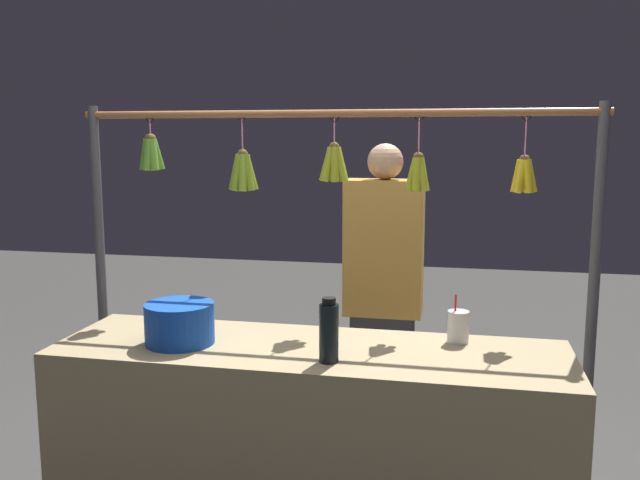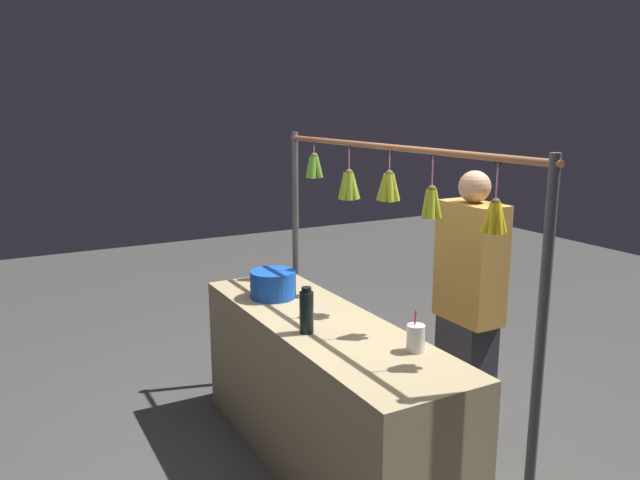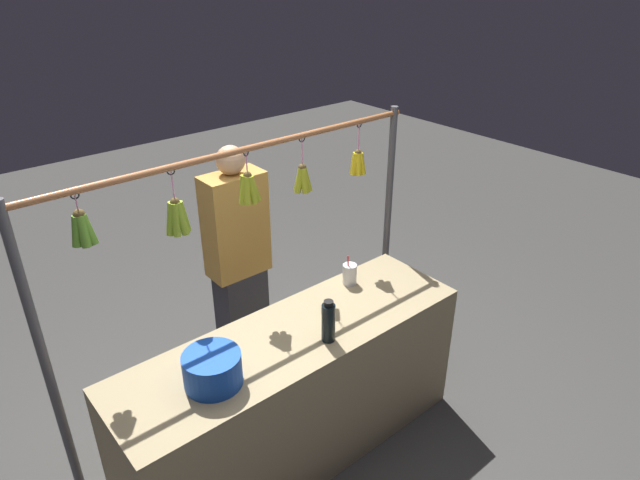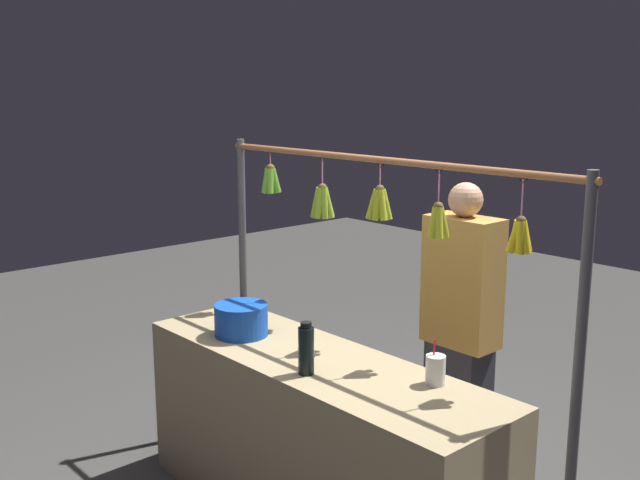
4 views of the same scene
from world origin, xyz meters
The scene contains 6 objects.
market_counter centered at (0.00, 0.00, 0.41)m, with size 1.95×0.58×0.83m, color tan.
display_rack centered at (0.03, -0.38, 1.25)m, with size 2.22×0.13×1.76m.
water_bottle centered at (-0.10, 0.15, 0.94)m, with size 0.07×0.07×0.23m.
blue_bucket centered at (0.50, 0.05, 0.91)m, with size 0.27×0.27×0.16m, color blue.
drink_cup centered at (-0.55, -0.18, 0.89)m, with size 0.08×0.08×0.19m.
vendor_person centered at (-0.19, -0.82, 0.79)m, with size 0.38×0.20×1.59m.
Camera 4 is at (-2.41, 2.15, 2.05)m, focal length 41.85 mm.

